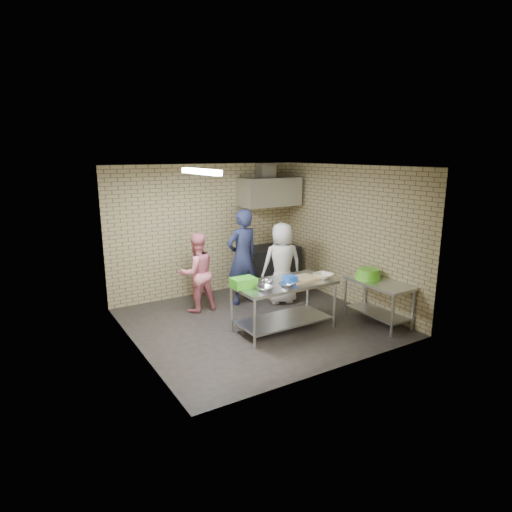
{
  "coord_description": "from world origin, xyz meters",
  "views": [
    {
      "loc": [
        -3.72,
        -6.07,
        2.92
      ],
      "look_at": [
        0.1,
        0.2,
        1.15
      ],
      "focal_mm": 30.24,
      "sensor_mm": 36.0,
      "label": 1
    }
  ],
  "objects_px": {
    "man_navy": "(242,257)",
    "woman_pink": "(197,273)",
    "prep_table": "(284,306)",
    "blue_tub": "(290,280)",
    "bottle_red": "(267,194)",
    "green_basin": "(368,274)",
    "stove": "(270,267)",
    "green_crate": "(244,282)",
    "side_counter": "(378,302)",
    "bottle_green": "(282,194)",
    "woman_white": "(282,263)"
  },
  "relations": [
    {
      "from": "side_counter",
      "to": "bottle_green",
      "type": "relative_size",
      "value": 8.0
    },
    {
      "from": "bottle_green",
      "to": "man_navy",
      "type": "distance_m",
      "value": 2.05
    },
    {
      "from": "green_crate",
      "to": "bottle_red",
      "type": "xyz_separation_m",
      "value": [
        1.89,
        2.28,
        1.11
      ]
    },
    {
      "from": "bottle_red",
      "to": "stove",
      "type": "bearing_deg",
      "value": -101.77
    },
    {
      "from": "green_crate",
      "to": "green_basin",
      "type": "xyz_separation_m",
      "value": [
        2.27,
        -0.46,
        -0.08
      ]
    },
    {
      "from": "woman_pink",
      "to": "man_navy",
      "type": "bearing_deg",
      "value": 175.09
    },
    {
      "from": "green_basin",
      "to": "man_navy",
      "type": "xyz_separation_m",
      "value": [
        -1.49,
        1.87,
        0.1
      ]
    },
    {
      "from": "prep_table",
      "to": "bottle_green",
      "type": "relative_size",
      "value": 11.2
    },
    {
      "from": "stove",
      "to": "green_crate",
      "type": "relative_size",
      "value": 3.21
    },
    {
      "from": "man_navy",
      "to": "stove",
      "type": "bearing_deg",
      "value": -154.73
    },
    {
      "from": "man_navy",
      "to": "woman_pink",
      "type": "height_order",
      "value": "man_navy"
    },
    {
      "from": "green_crate",
      "to": "blue_tub",
      "type": "relative_size",
      "value": 2.0
    },
    {
      "from": "bottle_red",
      "to": "woman_pink",
      "type": "distance_m",
      "value": 2.55
    },
    {
      "from": "stove",
      "to": "green_basin",
      "type": "distance_m",
      "value": 2.57
    },
    {
      "from": "blue_tub",
      "to": "woman_pink",
      "type": "height_order",
      "value": "woman_pink"
    },
    {
      "from": "green_basin",
      "to": "man_navy",
      "type": "relative_size",
      "value": 0.25
    },
    {
      "from": "prep_table",
      "to": "man_navy",
      "type": "height_order",
      "value": "man_navy"
    },
    {
      "from": "green_crate",
      "to": "bottle_red",
      "type": "distance_m",
      "value": 3.17
    },
    {
      "from": "blue_tub",
      "to": "bottle_red",
      "type": "xyz_separation_m",
      "value": [
        1.14,
        2.5,
        1.13
      ]
    },
    {
      "from": "bottle_red",
      "to": "woman_white",
      "type": "bearing_deg",
      "value": -109.13
    },
    {
      "from": "green_crate",
      "to": "man_navy",
      "type": "distance_m",
      "value": 1.61
    },
    {
      "from": "prep_table",
      "to": "bottle_green",
      "type": "xyz_separation_m",
      "value": [
        1.59,
        2.4,
        1.59
      ]
    },
    {
      "from": "side_counter",
      "to": "green_basin",
      "type": "bearing_deg",
      "value": 94.57
    },
    {
      "from": "blue_tub",
      "to": "woman_white",
      "type": "relative_size",
      "value": 0.12
    },
    {
      "from": "green_basin",
      "to": "prep_table",
      "type": "bearing_deg",
      "value": 167.92
    },
    {
      "from": "side_counter",
      "to": "bottle_green",
      "type": "height_order",
      "value": "bottle_green"
    },
    {
      "from": "prep_table",
      "to": "blue_tub",
      "type": "relative_size",
      "value": 9.0
    },
    {
      "from": "green_crate",
      "to": "green_basin",
      "type": "distance_m",
      "value": 2.32
    },
    {
      "from": "bottle_green",
      "to": "woman_white",
      "type": "bearing_deg",
      "value": -123.77
    },
    {
      "from": "bottle_green",
      "to": "bottle_red",
      "type": "bearing_deg",
      "value": 180.0
    },
    {
      "from": "bottle_green",
      "to": "man_navy",
      "type": "bearing_deg",
      "value": -150.04
    },
    {
      "from": "side_counter",
      "to": "woman_white",
      "type": "bearing_deg",
      "value": 115.45
    },
    {
      "from": "man_navy",
      "to": "green_crate",
      "type": "bearing_deg",
      "value": 55.56
    },
    {
      "from": "bottle_red",
      "to": "woman_white",
      "type": "height_order",
      "value": "bottle_red"
    },
    {
      "from": "prep_table",
      "to": "green_crate",
      "type": "height_order",
      "value": "green_crate"
    },
    {
      "from": "bottle_red",
      "to": "woman_white",
      "type": "xyz_separation_m",
      "value": [
        -0.43,
        -1.24,
        -1.23
      ]
    },
    {
      "from": "man_navy",
      "to": "woman_pink",
      "type": "distance_m",
      "value": 0.96
    },
    {
      "from": "bottle_red",
      "to": "man_navy",
      "type": "bearing_deg",
      "value": -141.91
    },
    {
      "from": "green_crate",
      "to": "man_navy",
      "type": "xyz_separation_m",
      "value": [
        0.78,
        1.41,
        0.02
      ]
    },
    {
      "from": "green_basin",
      "to": "man_navy",
      "type": "bearing_deg",
      "value": 128.6
    },
    {
      "from": "stove",
      "to": "bottle_red",
      "type": "relative_size",
      "value": 6.67
    },
    {
      "from": "green_crate",
      "to": "woman_white",
      "type": "relative_size",
      "value": 0.23
    },
    {
      "from": "stove",
      "to": "blue_tub",
      "type": "xyz_separation_m",
      "value": [
        -1.09,
        -2.26,
        0.45
      ]
    },
    {
      "from": "woman_pink",
      "to": "green_basin",
      "type": "bearing_deg",
      "value": 140.7
    },
    {
      "from": "stove",
      "to": "man_navy",
      "type": "distance_m",
      "value": 1.33
    },
    {
      "from": "bottle_red",
      "to": "man_navy",
      "type": "xyz_separation_m",
      "value": [
        -1.11,
        -0.87,
        -1.09
      ]
    },
    {
      "from": "prep_table",
      "to": "stove",
      "type": "xyz_separation_m",
      "value": [
        1.14,
        2.16,
        0.03
      ]
    },
    {
      "from": "stove",
      "to": "green_basin",
      "type": "height_order",
      "value": "green_basin"
    },
    {
      "from": "woman_white",
      "to": "stove",
      "type": "bearing_deg",
      "value": -94.29
    },
    {
      "from": "bottle_red",
      "to": "bottle_green",
      "type": "xyz_separation_m",
      "value": [
        0.4,
        0.0,
        -0.01
      ]
    }
  ]
}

